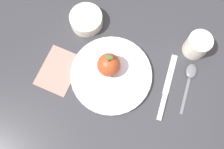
{
  "coord_description": "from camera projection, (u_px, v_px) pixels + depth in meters",
  "views": [
    {
      "loc": [
        -0.21,
        0.0,
        0.76
      ],
      "look_at": [
        -0.0,
        0.04,
        0.02
      ],
      "focal_mm": 40.2,
      "sensor_mm": 36.0,
      "label": 1
    }
  ],
  "objects": [
    {
      "name": "apple",
      "position": [
        110.0,
        65.0,
        0.75
      ],
      "size": [
        0.07,
        0.07,
        0.08
      ],
      "color": "#9E3D1E",
      "rests_on": "dinner_plate"
    },
    {
      "name": "side_bowl",
      "position": [
        87.0,
        19.0,
        0.82
      ],
      "size": [
        0.11,
        0.11,
        0.04
      ],
      "color": "silver",
      "rests_on": "ground_plane"
    },
    {
      "name": "ground_plane",
      "position": [
        125.0,
        78.0,
        0.79
      ],
      "size": [
        2.4,
        2.4,
        0.0
      ],
      "primitive_type": "plane",
      "color": "#2D2D33"
    },
    {
      "name": "linen_napkin",
      "position": [
        59.0,
        70.0,
        0.79
      ],
      "size": [
        0.16,
        0.14,
        0.0
      ],
      "primitive_type": "cube",
      "rotation": [
        0.0,
        0.0,
        4.49
      ],
      "color": "gray",
      "rests_on": "ground_plane"
    },
    {
      "name": "cup",
      "position": [
        198.0,
        45.0,
        0.78
      ],
      "size": [
        0.07,
        0.07,
        0.08
      ],
      "color": "silver",
      "rests_on": "ground_plane"
    },
    {
      "name": "dinner_plate",
      "position": [
        112.0,
        75.0,
        0.78
      ],
      "size": [
        0.25,
        0.25,
        0.02
      ],
      "color": "silver",
      "rests_on": "ground_plane"
    },
    {
      "name": "knife",
      "position": [
        166.0,
        93.0,
        0.77
      ],
      "size": [
        0.22,
        0.04,
        0.01
      ],
      "color": "silver",
      "rests_on": "ground_plane"
    },
    {
      "name": "spoon",
      "position": [
        191.0,
        76.0,
        0.79
      ],
      "size": [
        0.17,
        0.04,
        0.01
      ],
      "color": "#59595E",
      "rests_on": "ground_plane"
    }
  ]
}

